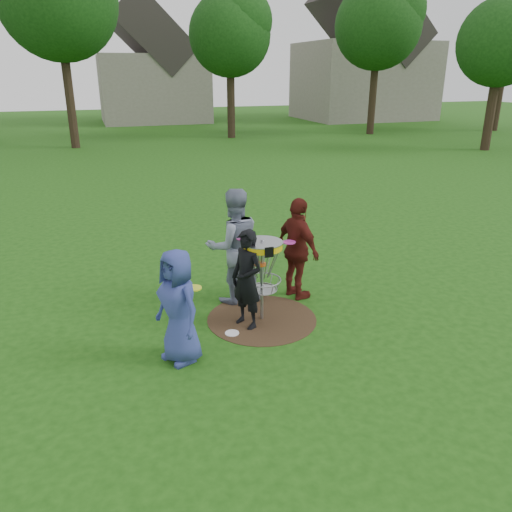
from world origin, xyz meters
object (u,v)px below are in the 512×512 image
object	(u,v)px
player_blue	(178,307)
player_grey	(234,246)
player_maroon	(298,249)
disc_golf_basket	(262,261)
player_black	(247,279)

from	to	relation	value
player_blue	player_grey	bearing A→B (deg)	116.66
player_blue	player_maroon	bearing A→B (deg)	95.07
player_maroon	disc_golf_basket	world-z (taller)	player_maroon
player_maroon	player_grey	bearing A→B (deg)	62.88
player_blue	player_black	distance (m)	1.35
player_grey	player_maroon	bearing A→B (deg)	165.16
player_blue	player_grey	size ratio (longest dim) A/B	0.81
disc_golf_basket	player_maroon	bearing A→B (deg)	35.32
player_black	disc_golf_basket	distance (m)	0.39
player_blue	disc_golf_basket	bearing A→B (deg)	92.16
player_grey	disc_golf_basket	size ratio (longest dim) A/B	1.46
player_black	player_maroon	world-z (taller)	player_maroon
player_blue	disc_golf_basket	world-z (taller)	player_blue
player_grey	player_maroon	distance (m)	1.12
player_black	disc_golf_basket	world-z (taller)	player_black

